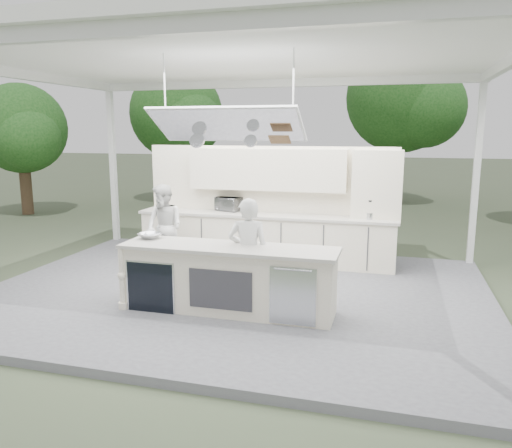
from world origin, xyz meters
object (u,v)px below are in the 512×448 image
(demo_island, at_px, (227,279))
(back_counter, at_px, (265,237))
(head_chef, at_px, (248,254))
(sous_chef, at_px, (164,227))

(demo_island, relative_size, back_counter, 0.61)
(demo_island, height_order, head_chef, head_chef)
(head_chef, height_order, sous_chef, head_chef)
(back_counter, bearing_deg, sous_chef, -147.40)
(back_counter, distance_m, sous_chef, 1.97)
(head_chef, bearing_deg, back_counter, -89.20)
(head_chef, distance_m, sous_chef, 2.59)
(demo_island, xyz_separation_m, back_counter, (-0.18, 2.81, 0.00))
(sous_chef, bearing_deg, demo_island, -23.41)
(demo_island, distance_m, sous_chef, 2.55)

